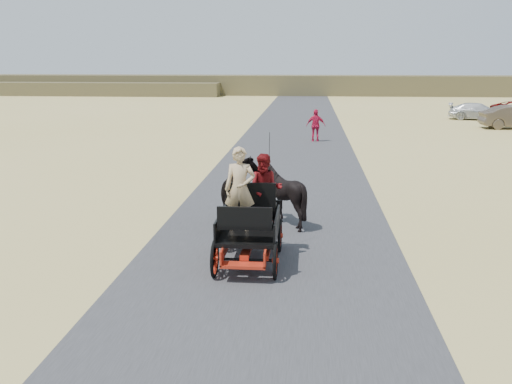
# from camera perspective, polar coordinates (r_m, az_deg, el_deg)

# --- Properties ---
(ground) EXTENTS (140.00, 140.00, 0.00)m
(ground) POSITION_cam_1_polar(r_m,az_deg,el_deg) (11.67, 0.96, -8.55)
(ground) COLOR tan
(road) EXTENTS (6.00, 140.00, 0.01)m
(road) POSITION_cam_1_polar(r_m,az_deg,el_deg) (11.67, 0.96, -8.53)
(road) COLOR #38383A
(road) RESTS_ON ground
(ridge_far) EXTENTS (140.00, 6.00, 2.40)m
(ridge_far) POSITION_cam_1_polar(r_m,az_deg,el_deg) (72.89, 4.73, 10.61)
(ridge_far) COLOR brown
(ridge_far) RESTS_ON ground
(ridge_near) EXTENTS (40.00, 4.00, 1.60)m
(ridge_near) POSITION_cam_1_polar(r_m,az_deg,el_deg) (75.48, -19.09, 9.73)
(ridge_near) COLOR brown
(ridge_near) RESTS_ON ground
(carriage) EXTENTS (1.30, 2.40, 0.72)m
(carriage) POSITION_cam_1_polar(r_m,az_deg,el_deg) (12.40, -0.68, -5.46)
(carriage) COLOR black
(carriage) RESTS_ON ground
(horse_left) EXTENTS (0.91, 2.01, 1.70)m
(horse_left) POSITION_cam_1_polar(r_m,az_deg,el_deg) (15.20, -1.58, -0.06)
(horse_left) COLOR black
(horse_left) RESTS_ON ground
(horse_right) EXTENTS (1.37, 1.54, 1.70)m
(horse_right) POSITION_cam_1_polar(r_m,az_deg,el_deg) (15.11, 2.57, -0.14)
(horse_right) COLOR black
(horse_right) RESTS_ON ground
(driver_man) EXTENTS (0.66, 0.43, 1.80)m
(driver_man) POSITION_cam_1_polar(r_m,az_deg,el_deg) (12.13, -1.62, 0.30)
(driver_man) COLOR tan
(driver_man) RESTS_ON carriage
(passenger_woman) EXTENTS (0.77, 0.60, 1.58)m
(passenger_woman) POSITION_cam_1_polar(r_m,az_deg,el_deg) (12.64, 0.94, 0.31)
(passenger_woman) COLOR #660C0F
(passenger_woman) RESTS_ON carriage
(pedestrian) EXTENTS (1.02, 0.46, 1.73)m
(pedestrian) POSITION_cam_1_polar(r_m,az_deg,el_deg) (30.94, 6.00, 6.63)
(pedestrian) COLOR #C3163E
(pedestrian) RESTS_ON ground
(car_c) EXTENTS (4.48, 2.71, 1.21)m
(car_c) POSITION_cam_1_polar(r_m,az_deg,el_deg) (45.15, 21.34, 7.51)
(car_c) COLOR silver
(car_c) RESTS_ON ground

